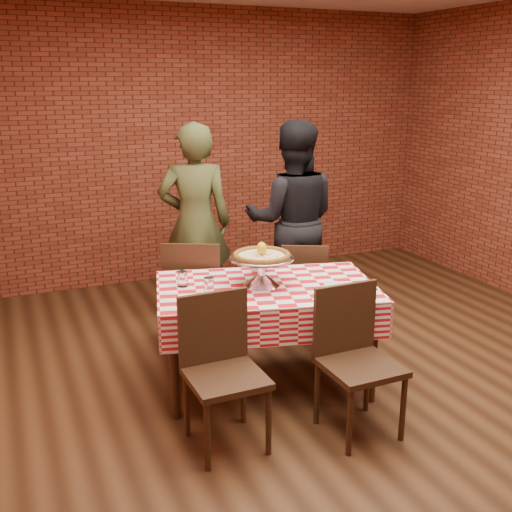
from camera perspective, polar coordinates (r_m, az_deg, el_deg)
name	(u,v)px	position (r m, az deg, el deg)	size (l,w,h in m)	color
ground	(333,390)	(4.49, 7.25, -12.42)	(6.00, 6.00, 0.00)	black
back_wall	(198,146)	(6.73, -5.45, 10.25)	(5.50, 5.50, 0.00)	maroon
table	(266,336)	(4.39, 0.97, -7.52)	(1.50, 0.90, 0.75)	#3B2416
tablecloth	(266,303)	(4.30, 0.99, -4.42)	(1.54, 0.94, 0.26)	red
pizza_stand	(262,271)	(4.23, 0.53, -1.42)	(0.46, 0.46, 0.21)	silver
pizza	(262,256)	(4.20, 0.54, 0.00)	(0.40, 0.40, 0.03)	beige
lemon	(262,249)	(4.19, 0.54, 0.70)	(0.07, 0.07, 0.09)	gold
water_glass_left	(209,285)	(4.10, -4.43, -2.77)	(0.07, 0.07, 0.11)	white
water_glass_right	(183,279)	(4.25, -6.91, -2.16)	(0.07, 0.07, 0.11)	white
side_plate	(334,285)	(4.28, 7.36, -2.72)	(0.15, 0.15, 0.01)	white
sweetener_packet_a	(349,291)	(4.18, 8.77, -3.28)	(0.05, 0.04, 0.01)	white
sweetener_packet_b	(360,288)	(4.26, 9.73, -2.96)	(0.05, 0.04, 0.01)	white
condiment_caddy	(259,262)	(4.53, 0.33, -0.57)	(0.11, 0.09, 0.16)	silver
chair_near_left	(226,376)	(3.65, -2.85, -11.22)	(0.44, 0.44, 0.92)	#3B2416
chair_near_right	(361,365)	(3.83, 9.83, -10.05)	(0.44, 0.44, 0.92)	#3B2416
chair_far_left	(196,293)	(4.99, -5.68, -3.44)	(0.46, 0.46, 0.94)	#3B2416
chair_far_right	(304,289)	(5.20, 4.49, -3.09)	(0.38, 0.38, 0.86)	#3B2416
diner_olive	(195,224)	(5.49, -5.75, 3.05)	(0.66, 0.43, 1.80)	#3F4321
diner_black	(292,221)	(5.57, 3.40, 3.35)	(0.88, 0.68, 1.81)	black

